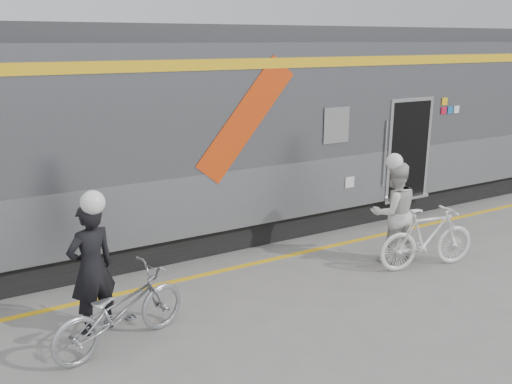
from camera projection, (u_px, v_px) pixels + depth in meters
ground at (341, 311)px, 7.97m from camera, size 90.00×90.00×0.00m
train at (286, 126)px, 11.73m from camera, size 24.00×3.17×4.10m
safety_strip at (267, 261)px, 9.77m from camera, size 24.00×0.12×0.01m
man at (92, 268)px, 7.20m from camera, size 0.76×0.61×1.83m
bicycle_left at (120, 310)px, 6.94m from camera, size 2.03×1.19×1.01m
woman at (393, 212)px, 9.57m from camera, size 1.00×0.85×1.81m
bicycle_right at (427, 238)px, 9.35m from camera, size 1.89×0.88×1.10m
helmet_man at (85, 191)px, 6.91m from camera, size 0.32×0.32×0.32m
helmet_woman at (398, 154)px, 9.29m from camera, size 0.29×0.29×0.29m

